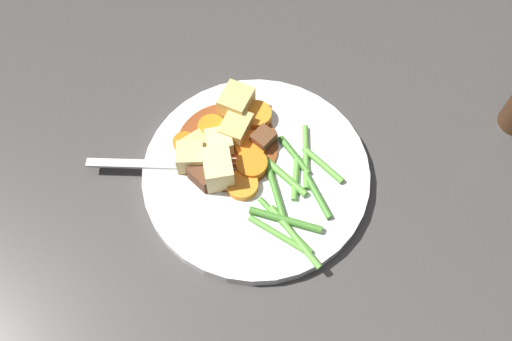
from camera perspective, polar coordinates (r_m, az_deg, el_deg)
ground_plane at (r=0.62m, az=0.00°, el=-0.68°), size 3.00×3.00×0.00m
dinner_plate at (r=0.61m, az=0.00°, el=-0.34°), size 0.25×0.25×0.02m
stew_sauce at (r=0.62m, az=-3.00°, el=2.59°), size 0.11×0.11×0.00m
carrot_slice_0 at (r=0.60m, az=-4.22°, el=0.83°), size 0.03×0.03×0.01m
carrot_slice_1 at (r=0.59m, az=-1.80°, el=-1.28°), size 0.05×0.05×0.01m
carrot_slice_2 at (r=0.60m, az=-0.69°, el=0.31°), size 0.05×0.05×0.01m
carrot_slice_3 at (r=0.63m, az=0.03°, el=5.71°), size 0.04×0.04×0.01m
carrot_slice_4 at (r=0.61m, az=-0.53°, el=2.61°), size 0.04×0.04×0.01m
carrot_slice_5 at (r=0.63m, az=-4.62°, el=4.49°), size 0.04×0.04×0.01m
carrot_slice_6 at (r=0.62m, az=-7.45°, el=2.84°), size 0.03×0.03×0.01m
potato_chunk_0 at (r=0.61m, az=-6.20°, el=2.31°), size 0.03×0.03×0.02m
potato_chunk_1 at (r=0.62m, az=-2.10°, el=4.41°), size 0.04×0.04×0.02m
potato_chunk_2 at (r=0.63m, az=-2.06°, el=7.00°), size 0.04×0.04×0.03m
potato_chunk_3 at (r=0.61m, az=-3.60°, el=3.23°), size 0.04×0.04×0.02m
potato_chunk_4 at (r=0.58m, az=-3.95°, el=0.16°), size 0.05×0.05×0.03m
potato_chunk_5 at (r=0.60m, az=-6.82°, el=1.36°), size 0.04×0.04×0.03m
meat_chunk_0 at (r=0.59m, az=-5.34°, el=-0.35°), size 0.03×0.03×0.02m
meat_chunk_1 at (r=0.61m, az=0.77°, el=3.30°), size 0.02×0.03×0.02m
green_bean_0 at (r=0.60m, az=4.13°, el=-0.73°), size 0.03×0.05×0.01m
green_bean_1 at (r=0.61m, az=5.19°, el=1.45°), size 0.05×0.07×0.01m
green_bean_2 at (r=0.59m, az=6.45°, el=-2.71°), size 0.05×0.03×0.01m
green_bean_3 at (r=0.57m, az=3.01°, el=-5.69°), size 0.08×0.02×0.01m
green_bean_4 at (r=0.57m, az=2.33°, el=-6.66°), size 0.07×0.01×0.01m
green_bean_5 at (r=0.61m, az=3.99°, el=1.60°), size 0.05×0.03×0.01m
green_bean_6 at (r=0.60m, az=2.28°, el=0.03°), size 0.08×0.02×0.01m
green_bean_7 at (r=0.57m, az=3.07°, el=-5.14°), size 0.08×0.03×0.01m
green_bean_8 at (r=0.59m, az=1.96°, el=-1.90°), size 0.06×0.05×0.01m
green_bean_9 at (r=0.61m, az=6.94°, el=0.61°), size 0.06×0.02×0.01m
green_bean_10 at (r=0.57m, az=4.04°, el=-6.86°), size 0.08×0.03×0.01m
fork at (r=0.61m, az=-8.79°, el=0.59°), size 0.15×0.11×0.00m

